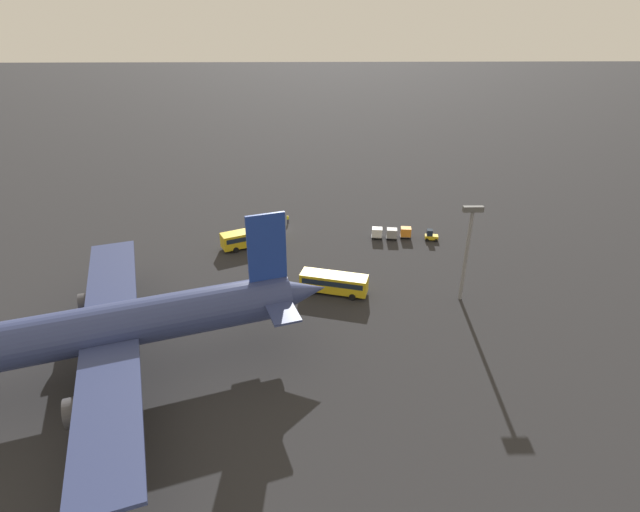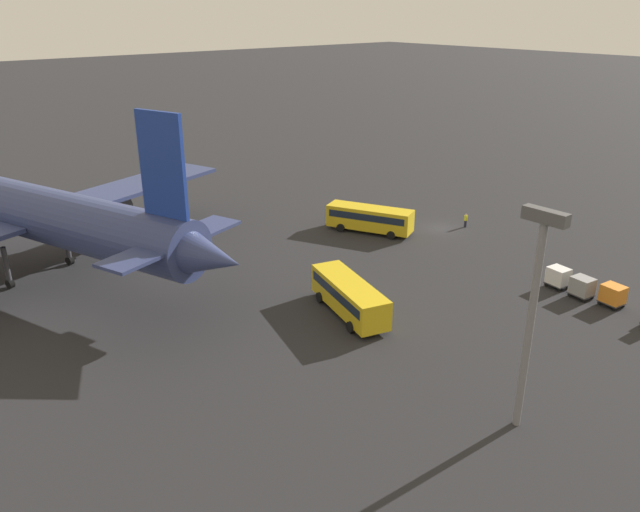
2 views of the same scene
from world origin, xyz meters
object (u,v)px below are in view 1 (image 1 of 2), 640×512
at_px(shuttle_bus_near, 250,237).
at_px(worker_person, 288,219).
at_px(cargo_cart_orange, 406,232).
at_px(cargo_cart_grey, 392,233).
at_px(airplane, 93,331).
at_px(baggage_tug, 431,235).
at_px(cargo_cart_white, 377,232).
at_px(shuttle_bus_far, 334,282).

relative_size(shuttle_bus_near, worker_person, 6.10).
relative_size(cargo_cart_orange, cargo_cart_grey, 1.00).
bearing_deg(airplane, cargo_cart_grey, -154.75).
xyz_separation_m(baggage_tug, cargo_cart_white, (9.96, -1.01, 0.25)).
bearing_deg(airplane, baggage_tug, -159.93).
distance_m(airplane, cargo_cart_white, 53.78).
bearing_deg(cargo_cart_orange, worker_person, -18.46).
bearing_deg(cargo_cart_orange, cargo_cart_white, 0.96).
bearing_deg(cargo_cart_white, worker_person, -24.01).
bearing_deg(baggage_tug, shuttle_bus_far, 52.09).
height_order(airplane, shuttle_bus_near, airplane).
bearing_deg(shuttle_bus_far, shuttle_bus_near, -33.30).
xyz_separation_m(baggage_tug, cargo_cart_grey, (7.24, -0.61, 0.25)).
height_order(shuttle_bus_near, baggage_tug, shuttle_bus_near).
bearing_deg(cargo_cart_white, cargo_cart_orange, -179.04).
bearing_deg(worker_person, shuttle_bus_near, 58.18).
xyz_separation_m(shuttle_bus_near, worker_person, (-6.45, -10.40, -0.99)).
relative_size(baggage_tug, cargo_cart_grey, 1.17).
xyz_separation_m(airplane, shuttle_bus_far, (-28.15, -19.03, -5.00)).
height_order(shuttle_bus_far, cargo_cart_white, shuttle_bus_far).
bearing_deg(cargo_cart_grey, shuttle_bus_near, 5.22).
height_order(airplane, shuttle_bus_far, airplane).
distance_m(cargo_cart_orange, cargo_cart_grey, 2.76).
xyz_separation_m(airplane, cargo_cart_white, (-37.14, -38.48, -5.66)).
bearing_deg(cargo_cart_orange, airplane, 42.17).
height_order(shuttle_bus_near, shuttle_bus_far, shuttle_bus_near).
xyz_separation_m(shuttle_bus_near, cargo_cart_grey, (-26.24, -2.40, -0.66)).
relative_size(shuttle_bus_near, cargo_cart_grey, 4.85).
relative_size(shuttle_bus_far, cargo_cart_white, 4.84).
bearing_deg(shuttle_bus_far, cargo_cart_orange, -110.83).
bearing_deg(cargo_cart_orange, shuttle_bus_far, 53.55).
bearing_deg(shuttle_bus_near, baggage_tug, 157.62).
xyz_separation_m(airplane, cargo_cart_grey, (-39.86, -38.08, -5.66)).
height_order(shuttle_bus_near, cargo_cart_white, shuttle_bus_near).
height_order(cargo_cart_orange, cargo_cart_white, same).
height_order(airplane, cargo_cart_grey, airplane).
height_order(cargo_cart_grey, cargo_cart_white, same).
bearing_deg(airplane, cargo_cart_white, -152.42).
xyz_separation_m(shuttle_bus_far, worker_person, (8.07, -27.06, -0.98)).
relative_size(airplane, shuttle_bus_near, 5.18).
bearing_deg(cargo_cart_grey, cargo_cart_orange, -169.69).
distance_m(shuttle_bus_far, cargo_cart_orange, 24.31).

